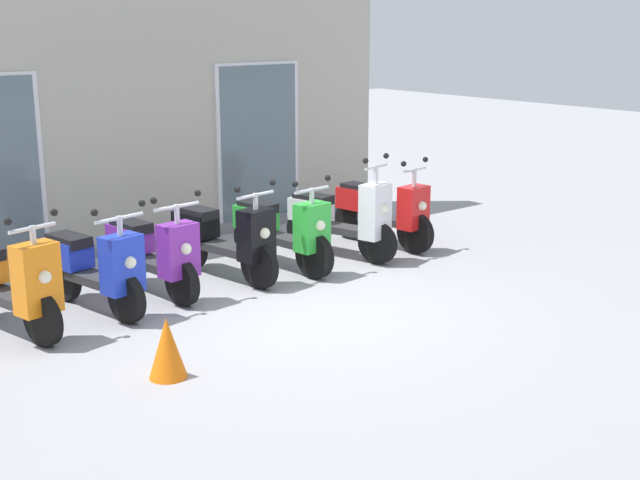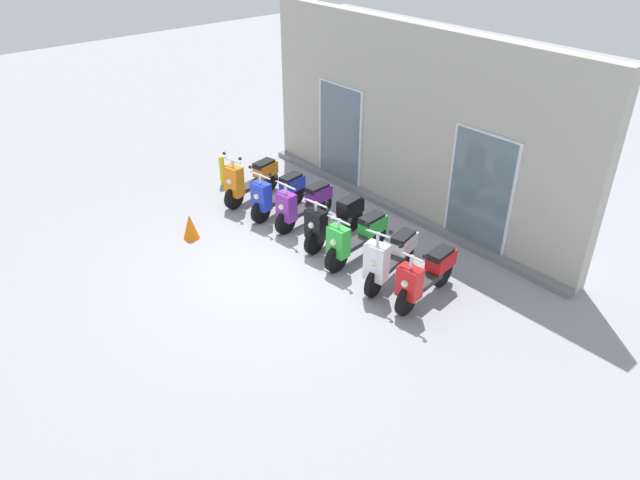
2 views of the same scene
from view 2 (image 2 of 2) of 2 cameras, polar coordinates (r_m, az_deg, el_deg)
ground_plane at (r=10.92m, az=-4.29°, el=-2.43°), size 40.00×40.00×0.00m
storefront_facade at (r=12.20m, az=8.68°, el=10.72°), size 8.07×0.50×3.83m
scooter_orange at (r=13.05m, az=-6.71°, el=5.81°), size 0.65×1.59×1.23m
scooter_blue at (r=12.44m, az=-4.08°, el=4.50°), size 0.65×1.55×1.18m
scooter_purple at (r=11.98m, az=-1.60°, el=3.51°), size 0.61×1.53×1.18m
scooter_black at (r=11.36m, az=1.35°, el=2.00°), size 0.64×1.67×1.18m
scooter_green at (r=10.84m, az=3.52°, el=0.28°), size 0.58×1.62×1.16m
scooter_white at (r=10.26m, az=6.73°, el=-1.60°), size 0.70×1.59×1.32m
scooter_red at (r=9.91m, az=10.12°, el=-3.32°), size 0.55×1.59×1.20m
curb_bollard at (r=13.93m, az=-9.36°, el=6.60°), size 0.12×0.12×0.70m
traffic_cone at (r=11.86m, az=-12.33°, el=1.27°), size 0.32×0.32×0.52m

